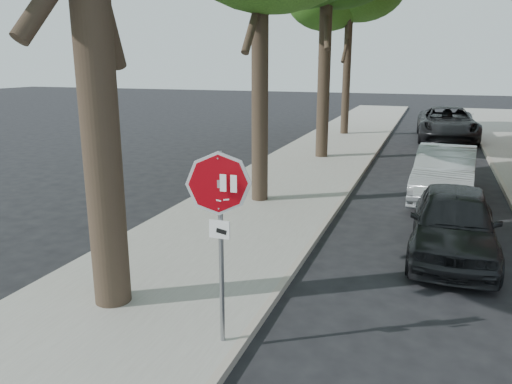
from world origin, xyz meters
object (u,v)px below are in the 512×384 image
(car_d, at_px, (447,124))
(car_b, at_px, (445,173))
(stop_sign, at_px, (220,212))
(car_a, at_px, (454,222))

(car_d, bearing_deg, car_b, -94.01)
(stop_sign, distance_m, car_b, 9.77)
(stop_sign, relative_size, car_b, 0.59)
(stop_sign, bearing_deg, car_b, 72.77)
(stop_sign, height_order, car_d, stop_sign)
(car_b, bearing_deg, stop_sign, -103.59)
(car_a, distance_m, car_b, 4.56)
(car_b, relative_size, car_d, 0.75)
(car_b, bearing_deg, car_d, 92.54)
(car_b, distance_m, car_d, 11.83)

